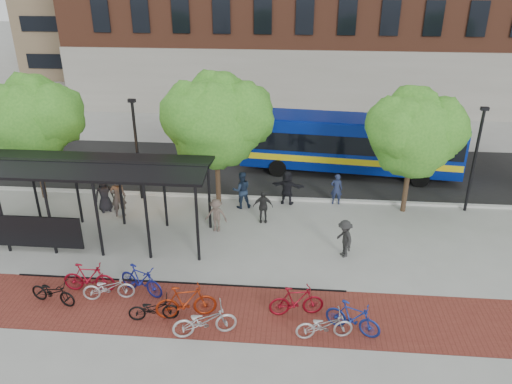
# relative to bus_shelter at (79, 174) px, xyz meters

# --- Properties ---
(ground) EXTENTS (160.00, 160.00, 0.00)m
(ground) POSITION_rel_bus_shelter_xyz_m (8.13, 0.48, -3.00)
(ground) COLOR #9E9E99
(ground) RESTS_ON ground
(asphalt_street) EXTENTS (160.00, 8.00, 0.01)m
(asphalt_street) POSITION_rel_bus_shelter_xyz_m (8.13, 8.48, -2.99)
(asphalt_street) COLOR black
(asphalt_street) RESTS_ON ground
(curb) EXTENTS (160.00, 0.25, 0.12)m
(curb) POSITION_rel_bus_shelter_xyz_m (8.13, 4.48, -2.94)
(curb) COLOR #B7B7B2
(curb) RESTS_ON ground
(brick_strip) EXTENTS (24.00, 3.00, 0.01)m
(brick_strip) POSITION_rel_bus_shelter_xyz_m (6.13, -4.52, -3.00)
(brick_strip) COLOR maroon
(brick_strip) RESTS_ON ground
(bike_rack_rail) EXTENTS (12.00, 0.05, 0.95)m
(bike_rack_rail) POSITION_rel_bus_shelter_xyz_m (4.83, -3.62, -3.00)
(bike_rack_rail) COLOR black
(bike_rack_rail) RESTS_ON ground
(bus_shelter) EXTENTS (10.60, 3.07, 3.60)m
(bus_shelter) POSITION_rel_bus_shelter_xyz_m (0.00, 0.00, 0.00)
(bus_shelter) COLOR black
(bus_shelter) RESTS_ON ground
(tree_a) EXTENTS (4.90, 4.00, 6.18)m
(tree_a) POSITION_rel_bus_shelter_xyz_m (-3.77, 3.83, 1.24)
(tree_a) COLOR #382619
(tree_a) RESTS_ON ground
(tree_b) EXTENTS (5.15, 4.20, 6.47)m
(tree_b) POSITION_rel_bus_shelter_xyz_m (5.23, 3.83, 1.46)
(tree_b) COLOR #382619
(tree_b) RESTS_ON ground
(tree_c) EXTENTS (4.66, 3.80, 5.92)m
(tree_c) POSITION_rel_bus_shelter_xyz_m (14.22, 3.83, 1.06)
(tree_c) COLOR #382619
(tree_c) RESTS_ON ground
(lamp_post_left) EXTENTS (0.35, 0.20, 5.12)m
(lamp_post_left) POSITION_rel_bus_shelter_xyz_m (1.13, 4.08, -0.25)
(lamp_post_left) COLOR black
(lamp_post_left) RESTS_ON ground
(lamp_post_right) EXTENTS (0.35, 0.20, 5.12)m
(lamp_post_right) POSITION_rel_bus_shelter_xyz_m (17.13, 4.08, -0.25)
(lamp_post_right) COLOR black
(lamp_post_right) RESTS_ON ground
(bus) EXTENTS (12.17, 3.81, 3.23)m
(bus) POSITION_rel_bus_shelter_xyz_m (11.83, 8.41, -1.14)
(bus) COLOR navy
(bus) RESTS_ON ground
(bike_0) EXTENTS (1.89, 1.03, 0.94)m
(bike_0) POSITION_rel_bus_shelter_xyz_m (0.56, -4.57, -2.53)
(bike_0) COLOR black
(bike_0) RESTS_ON ground
(bike_1) EXTENTS (1.92, 0.56, 1.15)m
(bike_1) POSITION_rel_bus_shelter_xyz_m (1.56, -3.78, -2.42)
(bike_1) COLOR maroon
(bike_1) RESTS_ON ground
(bike_2) EXTENTS (1.90, 0.97, 0.95)m
(bike_2) POSITION_rel_bus_shelter_xyz_m (2.43, -4.17, -2.52)
(bike_2) COLOR #BABABD
(bike_2) RESTS_ON ground
(bike_3) EXTENTS (1.95, 1.25, 1.14)m
(bike_3) POSITION_rel_bus_shelter_xyz_m (3.49, -3.74, -2.43)
(bike_3) COLOR navy
(bike_3) RESTS_ON ground
(bike_4) EXTENTS (1.76, 0.86, 0.88)m
(bike_4) POSITION_rel_bus_shelter_xyz_m (4.32, -5.14, -2.56)
(bike_4) COLOR black
(bike_4) RESTS_ON ground
(bike_5) EXTENTS (2.15, 1.07, 1.24)m
(bike_5) POSITION_rel_bus_shelter_xyz_m (5.39, -4.90, -2.38)
(bike_5) COLOR maroon
(bike_5) RESTS_ON ground
(bike_6) EXTENTS (2.21, 1.30, 1.10)m
(bike_6) POSITION_rel_bus_shelter_xyz_m (6.17, -5.72, -2.45)
(bike_6) COLOR #ABACAE
(bike_6) RESTS_ON ground
(bike_9) EXTENTS (1.94, 0.85, 1.13)m
(bike_9) POSITION_rel_bus_shelter_xyz_m (9.08, -4.47, -2.43)
(bike_9) COLOR maroon
(bike_9) RESTS_ON ground
(bike_10) EXTENTS (1.94, 0.96, 0.97)m
(bike_10) POSITION_rel_bus_shelter_xyz_m (9.99, -5.54, -2.51)
(bike_10) COLOR #AAAAAD
(bike_10) RESTS_ON ground
(bike_11) EXTENTS (1.91, 1.25, 1.12)m
(bike_11) POSITION_rel_bus_shelter_xyz_m (10.91, -5.18, -2.44)
(bike_11) COLOR navy
(bike_11) RESTS_ON ground
(pedestrian_0) EXTENTS (1.03, 0.92, 1.76)m
(pedestrian_0) POSITION_rel_bus_shelter_xyz_m (-0.17, 2.54, -2.12)
(pedestrian_0) COLOR black
(pedestrian_0) RESTS_ON ground
(pedestrian_1) EXTENTS (0.81, 0.64, 1.97)m
(pedestrian_1) POSITION_rel_bus_shelter_xyz_m (0.68, 2.09, -2.01)
(pedestrian_1) COLOR #463C38
(pedestrian_1) RESTS_ON ground
(pedestrian_2) EXTENTS (1.07, 0.93, 1.86)m
(pedestrian_2) POSITION_rel_bus_shelter_xyz_m (6.32, 3.49, -2.07)
(pedestrian_2) COLOR #1B2940
(pedestrian_2) RESTS_ON ground
(pedestrian_3) EXTENTS (1.07, 0.71, 1.55)m
(pedestrian_3) POSITION_rel_bus_shelter_xyz_m (5.46, 1.06, -2.22)
(pedestrian_3) COLOR brown
(pedestrian_3) RESTS_ON ground
(pedestrian_4) EXTENTS (0.94, 0.47, 1.55)m
(pedestrian_4) POSITION_rel_bus_shelter_xyz_m (7.46, 2.10, -2.22)
(pedestrian_4) COLOR #272727
(pedestrian_4) RESTS_ON ground
(pedestrian_5) EXTENTS (1.68, 0.80, 1.74)m
(pedestrian_5) POSITION_rel_bus_shelter_xyz_m (8.51, 4.09, -2.13)
(pedestrian_5) COLOR black
(pedestrian_5) RESTS_ON ground
(pedestrian_7) EXTENTS (0.60, 0.41, 1.60)m
(pedestrian_7) POSITION_rel_bus_shelter_xyz_m (10.93, 4.28, -2.20)
(pedestrian_7) COLOR #1D2645
(pedestrian_7) RESTS_ON ground
(pedestrian_9) EXTENTS (0.96, 1.19, 1.62)m
(pedestrian_9) POSITION_rel_bus_shelter_xyz_m (10.96, -0.55, -2.19)
(pedestrian_9) COLOR #242424
(pedestrian_9) RESTS_ON ground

